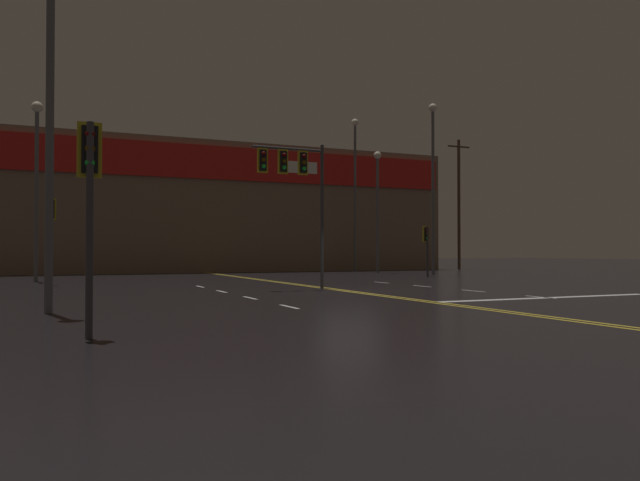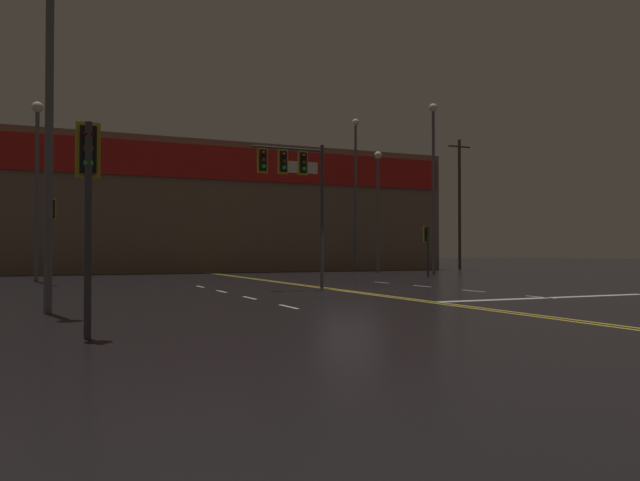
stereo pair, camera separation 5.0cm
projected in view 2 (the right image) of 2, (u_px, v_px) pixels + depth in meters
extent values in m
plane|color=black|center=(348.00, 291.00, 23.98)|extent=(200.00, 200.00, 0.00)
cube|color=gold|center=(345.00, 291.00, 23.92)|extent=(0.12, 60.00, 0.01)
cube|color=gold|center=(352.00, 291.00, 24.04)|extent=(0.12, 60.00, 0.01)
cube|color=silver|center=(289.00, 307.00, 17.22)|extent=(0.12, 1.40, 0.01)
cube|color=silver|center=(250.00, 298.00, 20.52)|extent=(0.12, 1.40, 0.01)
cube|color=silver|center=(222.00, 291.00, 23.81)|extent=(0.12, 1.40, 0.01)
cube|color=silver|center=(200.00, 287.00, 27.11)|extent=(0.12, 1.40, 0.01)
cube|color=silver|center=(541.00, 297.00, 20.86)|extent=(0.12, 1.40, 0.01)
cube|color=silver|center=(473.00, 291.00, 24.15)|extent=(0.12, 1.40, 0.01)
cube|color=silver|center=(422.00, 286.00, 27.45)|extent=(0.12, 1.40, 0.01)
cube|color=silver|center=(382.00, 282.00, 30.74)|extent=(0.12, 1.40, 0.01)
cube|color=silver|center=(548.00, 298.00, 20.55)|extent=(8.67, 0.40, 0.01)
cylinder|color=#38383D|center=(322.00, 217.00, 25.79)|extent=(0.14, 0.14, 5.95)
cylinder|color=#38383D|center=(288.00, 149.00, 25.23)|extent=(3.04, 0.10, 0.10)
cube|color=black|center=(303.00, 163.00, 25.48)|extent=(0.28, 0.24, 0.84)
cube|color=gold|center=(303.00, 163.00, 25.48)|extent=(0.42, 0.08, 0.99)
sphere|color=#500705|center=(304.00, 156.00, 25.34)|extent=(0.17, 0.17, 0.17)
sphere|color=#543707|center=(304.00, 162.00, 25.34)|extent=(0.17, 0.17, 0.17)
sphere|color=green|center=(304.00, 169.00, 25.33)|extent=(0.17, 0.17, 0.17)
cube|color=black|center=(283.00, 162.00, 25.13)|extent=(0.28, 0.24, 0.84)
cube|color=gold|center=(283.00, 162.00, 25.13)|extent=(0.42, 0.08, 0.99)
sphere|color=#500705|center=(284.00, 155.00, 24.99)|extent=(0.17, 0.17, 0.17)
sphere|color=#543707|center=(284.00, 161.00, 24.99)|extent=(0.17, 0.17, 0.17)
sphere|color=green|center=(284.00, 167.00, 24.99)|extent=(0.17, 0.17, 0.17)
cube|color=black|center=(262.00, 160.00, 24.79)|extent=(0.28, 0.24, 0.84)
cube|color=gold|center=(262.00, 160.00, 24.79)|extent=(0.42, 0.08, 0.99)
sphere|color=#500705|center=(264.00, 154.00, 24.65)|extent=(0.17, 0.17, 0.17)
sphere|color=#543707|center=(264.00, 160.00, 24.64)|extent=(0.17, 0.17, 0.17)
sphere|color=green|center=(264.00, 166.00, 24.64)|extent=(0.17, 0.17, 0.17)
cylinder|color=#38383D|center=(51.00, 242.00, 28.17)|extent=(0.13, 0.13, 3.93)
cube|color=black|center=(51.00, 209.00, 28.36)|extent=(0.28, 0.24, 0.84)
cube|color=gold|center=(51.00, 209.00, 28.36)|extent=(0.42, 0.08, 0.99)
sphere|color=#500705|center=(51.00, 203.00, 28.22)|extent=(0.17, 0.17, 0.17)
sphere|color=#543707|center=(51.00, 209.00, 28.21)|extent=(0.17, 0.17, 0.17)
sphere|color=green|center=(51.00, 214.00, 28.21)|extent=(0.17, 0.17, 0.17)
cylinder|color=#38383D|center=(88.00, 230.00, 10.94)|extent=(0.13, 0.13, 3.81)
cube|color=black|center=(88.00, 150.00, 11.13)|extent=(0.28, 0.24, 0.84)
cube|color=gold|center=(88.00, 150.00, 11.13)|extent=(0.42, 0.08, 0.99)
sphere|color=#500705|center=(89.00, 134.00, 10.99)|extent=(0.17, 0.17, 0.17)
sphere|color=#543707|center=(89.00, 149.00, 10.98)|extent=(0.17, 0.17, 0.17)
sphere|color=green|center=(88.00, 163.00, 10.98)|extent=(0.17, 0.17, 0.17)
cylinder|color=#38383D|center=(428.00, 252.00, 37.81)|extent=(0.13, 0.13, 3.07)
cube|color=black|center=(426.00, 234.00, 38.00)|extent=(0.28, 0.24, 0.84)
cube|color=gold|center=(426.00, 234.00, 38.00)|extent=(0.42, 0.08, 0.99)
sphere|color=#500705|center=(428.00, 230.00, 37.86)|extent=(0.17, 0.17, 0.17)
sphere|color=#543707|center=(428.00, 234.00, 37.85)|extent=(0.17, 0.17, 0.17)
sphere|color=green|center=(428.00, 238.00, 37.85)|extent=(0.17, 0.17, 0.17)
cylinder|color=#59595E|center=(37.00, 196.00, 31.54)|extent=(0.20, 0.20, 8.70)
sphere|color=silver|center=(38.00, 107.00, 31.63)|extent=(0.56, 0.56, 0.56)
cylinder|color=#59595E|center=(378.00, 215.00, 45.05)|extent=(0.20, 0.20, 8.34)
sphere|color=silver|center=(378.00, 155.00, 45.13)|extent=(0.56, 0.56, 0.56)
cylinder|color=#59595E|center=(434.00, 192.00, 41.25)|extent=(0.20, 0.20, 10.92)
sphere|color=silver|center=(433.00, 108.00, 41.36)|extent=(0.56, 0.56, 0.56)
cylinder|color=#59595E|center=(49.00, 115.00, 15.49)|extent=(0.20, 0.20, 9.85)
cylinder|color=#59595E|center=(356.00, 198.00, 48.39)|extent=(0.20, 0.20, 11.43)
sphere|color=silver|center=(356.00, 122.00, 48.49)|extent=(0.56, 0.56, 0.56)
cube|color=#7A6651|center=(193.00, 210.00, 49.62)|extent=(39.96, 10.00, 9.69)
cube|color=red|center=(208.00, 162.00, 45.01)|extent=(39.16, 0.20, 2.42)
cube|color=white|center=(298.00, 167.00, 47.78)|extent=(3.20, 0.16, 0.90)
cylinder|color=#4C3828|center=(460.00, 204.00, 53.61)|extent=(0.26, 0.26, 11.18)
cube|color=#4C3828|center=(459.00, 147.00, 53.70)|extent=(2.20, 0.12, 0.12)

